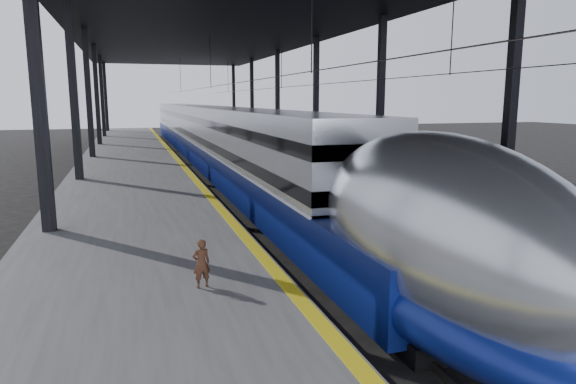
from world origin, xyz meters
name	(u,v)px	position (x,y,z in m)	size (l,w,h in m)	color
ground	(302,307)	(0.00, 0.00, 0.00)	(160.00, 160.00, 0.00)	black
platform	(131,173)	(-3.50, 20.00, 0.50)	(6.00, 80.00, 1.00)	#4C4C4F
yellow_strip	(180,163)	(-0.70, 20.00, 1.00)	(0.30, 80.00, 0.01)	gold
rails	(266,174)	(4.50, 20.00, 0.08)	(6.52, 80.00, 0.16)	slate
canopy	(221,20)	(1.90, 20.00, 9.12)	(18.00, 75.00, 9.47)	black
tgv_train	(211,139)	(2.00, 25.48, 1.96)	(2.92, 65.20, 4.19)	#B8BBC0
second_train	(246,129)	(7.00, 36.48, 1.94)	(2.78, 56.05, 3.83)	navy
child	(201,263)	(-2.33, -0.75, 1.49)	(0.35, 0.23, 0.97)	#452617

